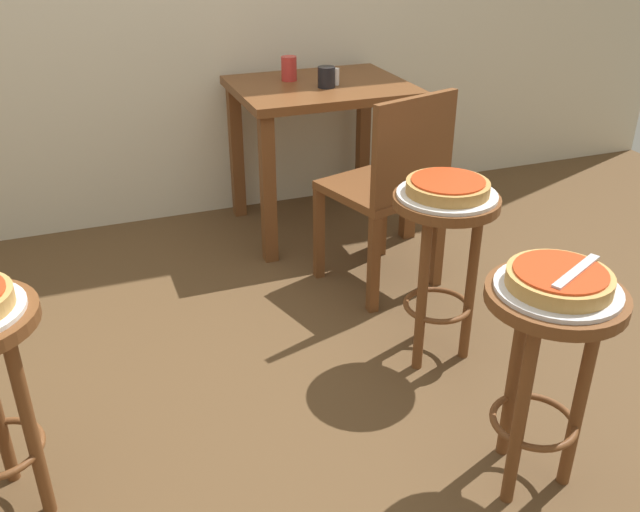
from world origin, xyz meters
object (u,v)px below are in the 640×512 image
at_px(pizza_foreground, 559,279).
at_px(wooden_chair, 391,185).
at_px(cup_far_edge, 289,69).
at_px(serving_plate_foreground, 557,289).
at_px(pizza_leftside, 448,187).
at_px(serving_plate_leftside, 447,195).
at_px(stool_leftside, 443,242).
at_px(condiment_shaker, 335,77).
at_px(dining_table, 320,112).
at_px(stool_foreground, 547,346).
at_px(pizza_server_knife, 576,271).
at_px(cup_near_edge, 326,77).

relative_size(pizza_foreground, wooden_chair, 0.31).
distance_m(pizza_foreground, cup_far_edge, 1.95).
xyz_separation_m(serving_plate_foreground, cup_far_edge, (-0.05, 1.95, 0.15)).
height_order(serving_plate_foreground, pizza_leftside, pizza_leftside).
xyz_separation_m(serving_plate_leftside, wooden_chair, (0.05, 0.51, -0.16)).
height_order(pizza_foreground, wooden_chair, wooden_chair).
xyz_separation_m(stool_leftside, condiment_shaker, (0.07, 1.16, 0.30)).
xyz_separation_m(dining_table, wooden_chair, (0.04, -0.69, -0.12)).
relative_size(pizza_foreground, serving_plate_leftside, 0.79).
bearing_deg(pizza_foreground, pizza_leftside, 85.29).
bearing_deg(pizza_foreground, stool_foreground, 180.00).
bearing_deg(condiment_shaker, pizza_leftside, -93.25).
distance_m(stool_leftside, cup_far_edge, 1.36).
bearing_deg(dining_table, condiment_shaker, -38.30).
xyz_separation_m(pizza_leftside, dining_table, (0.01, 1.20, -0.07)).
relative_size(serving_plate_leftside, pizza_leftside, 1.21).
bearing_deg(pizza_server_knife, cup_near_edge, 62.46).
xyz_separation_m(serving_plate_foreground, pizza_foreground, (0.00, 0.00, 0.03)).
relative_size(stool_foreground, stool_leftside, 1.00).
bearing_deg(stool_leftside, serving_plate_foreground, -94.71).
bearing_deg(cup_near_edge, stool_foreground, -92.05).
height_order(stool_foreground, pizza_leftside, pizza_leftside).
relative_size(serving_plate_leftside, pizza_server_knife, 1.51).
bearing_deg(cup_far_edge, pizza_server_knife, -87.57).
distance_m(stool_foreground, pizza_foreground, 0.20).
xyz_separation_m(cup_far_edge, condiment_shaker, (0.17, -0.16, -0.02)).
bearing_deg(pizza_leftside, cup_near_edge, 89.47).
xyz_separation_m(serving_plate_leftside, condiment_shaker, (0.07, 1.16, 0.13)).
bearing_deg(pizza_leftside, pizza_server_knife, -91.96).
distance_m(stool_leftside, pizza_leftside, 0.20).
distance_m(cup_near_edge, condiment_shaker, 0.06).
bearing_deg(pizza_foreground, cup_near_edge, 87.95).
bearing_deg(dining_table, stool_leftside, -90.49).
relative_size(pizza_foreground, dining_table, 0.32).
height_order(pizza_foreground, pizza_server_knife, pizza_server_knife).
height_order(pizza_foreground, serving_plate_leftside, pizza_foreground).
relative_size(serving_plate_foreground, stool_leftside, 0.50).
distance_m(serving_plate_leftside, pizza_leftside, 0.03).
xyz_separation_m(cup_near_edge, cup_far_edge, (-0.12, 0.19, 0.01)).
bearing_deg(cup_far_edge, stool_leftside, -85.38).
bearing_deg(stool_leftside, condiment_shaker, 86.75).
bearing_deg(dining_table, cup_near_edge, -89.79).
distance_m(pizza_leftside, condiment_shaker, 1.16).
xyz_separation_m(dining_table, cup_near_edge, (0.00, -0.08, 0.18)).
xyz_separation_m(stool_leftside, pizza_leftside, (0.00, 0.00, 0.20)).
distance_m(dining_table, wooden_chair, 0.70).
height_order(condiment_shaker, wooden_chair, wooden_chair).
bearing_deg(serving_plate_leftside, cup_near_edge, 89.47).
relative_size(serving_plate_foreground, pizza_server_knife, 1.43).
bearing_deg(pizza_foreground, pizza_server_knife, -33.69).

